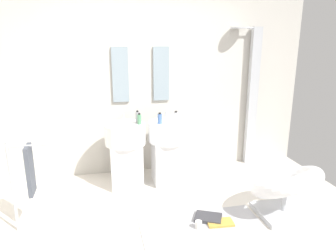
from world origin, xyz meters
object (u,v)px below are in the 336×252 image
(pedestal_sink_right, at_px, (168,148))
(soap_bottle_white, at_px, (176,118))
(lounge_chair, at_px, (286,186))
(coffee_mug, at_px, (199,225))
(towel_rack, at_px, (27,172))
(magazine_charcoal, at_px, (208,218))
(pedestal_sink_left, at_px, (126,152))
(shower_column, at_px, (252,95))
(soap_bottle_blue, at_px, (160,119))
(soap_bottle_green, at_px, (139,119))
(soap_bottle_grey, at_px, (137,117))
(magazine_ochre, at_px, (220,223))

(pedestal_sink_right, bearing_deg, soap_bottle_white, -48.76)
(lounge_chair, xyz_separation_m, coffee_mug, (-1.00, -0.06, -0.30))
(pedestal_sink_right, relative_size, towel_rack, 1.00)
(lounge_chair, distance_m, magazine_charcoal, 0.91)
(pedestal_sink_left, xyz_separation_m, coffee_mug, (0.62, -1.18, -0.42))
(lounge_chair, bearing_deg, towel_rack, 173.21)
(pedestal_sink_right, xyz_separation_m, soap_bottle_white, (0.08, -0.09, 0.44))
(shower_column, xyz_separation_m, lounge_chair, (-0.31, -1.51, -0.73))
(lounge_chair, height_order, coffee_mug, lounge_chair)
(pedestal_sink_right, height_order, lounge_chair, pedestal_sink_right)
(pedestal_sink_left, relative_size, soap_bottle_white, 6.06)
(soap_bottle_white, relative_size, soap_bottle_blue, 1.09)
(pedestal_sink_left, distance_m, soap_bottle_green, 0.48)
(pedestal_sink_right, distance_m, soap_bottle_green, 0.58)
(pedestal_sink_right, distance_m, soap_bottle_white, 0.46)
(shower_column, height_order, soap_bottle_blue, shower_column)
(magazine_charcoal, distance_m, soap_bottle_blue, 1.35)
(soap_bottle_blue, bearing_deg, towel_rack, -153.67)
(lounge_chair, relative_size, coffee_mug, 12.92)
(pedestal_sink_left, bearing_deg, pedestal_sink_right, 0.00)
(pedestal_sink_left, relative_size, towel_rack, 1.00)
(soap_bottle_grey, bearing_deg, soap_bottle_white, -13.96)
(magazine_ochre, height_order, coffee_mug, coffee_mug)
(shower_column, bearing_deg, lounge_chair, -101.73)
(towel_rack, xyz_separation_m, soap_bottle_green, (1.21, 0.75, 0.28))
(lounge_chair, distance_m, coffee_mug, 1.04)
(pedestal_sink_right, bearing_deg, towel_rack, -153.24)
(magazine_ochre, height_order, soap_bottle_grey, soap_bottle_grey)
(magazine_ochre, height_order, soap_bottle_green, soap_bottle_green)
(pedestal_sink_left, distance_m, soap_bottle_grey, 0.48)
(towel_rack, height_order, coffee_mug, towel_rack)
(pedestal_sink_right, distance_m, lounge_chair, 1.54)
(shower_column, distance_m, soap_bottle_grey, 1.81)
(lounge_chair, distance_m, magazine_ochre, 0.82)
(magazine_ochre, xyz_separation_m, soap_bottle_grey, (-0.70, 1.17, 0.90))
(soap_bottle_blue, bearing_deg, shower_column, 17.59)
(soap_bottle_grey, xyz_separation_m, soap_bottle_blue, (0.27, -0.10, -0.01))
(soap_bottle_grey, bearing_deg, lounge_chair, -38.25)
(pedestal_sink_left, bearing_deg, soap_bottle_blue, -10.02)
(towel_rack, bearing_deg, coffee_mug, -12.84)
(coffee_mug, distance_m, soap_bottle_blue, 1.41)
(coffee_mug, bearing_deg, lounge_chair, 3.46)
(magazine_ochre, height_order, soap_bottle_white, soap_bottle_white)
(soap_bottle_green, bearing_deg, lounge_chair, -36.60)
(soap_bottle_white, bearing_deg, magazine_charcoal, -82.14)
(lounge_chair, distance_m, soap_bottle_grey, 1.93)
(soap_bottle_blue, bearing_deg, pedestal_sink_left, 169.98)
(soap_bottle_white, bearing_deg, shower_column, 20.80)
(pedestal_sink_right, xyz_separation_m, shower_column, (1.37, 0.40, 0.61))
(coffee_mug, relative_size, soap_bottle_grey, 0.51)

